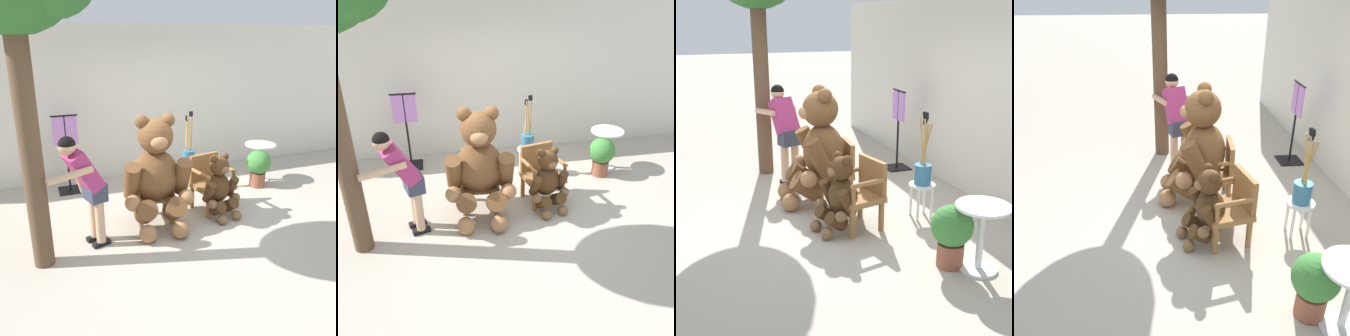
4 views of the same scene
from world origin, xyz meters
TOP-DOWN VIEW (x-y plane):
  - ground_plane at (0.00, 0.00)m, footprint 60.00×60.00m
  - wooden_chair_left at (-0.48, 0.42)m, footprint 0.60×0.57m
  - wooden_chair_right at (0.47, 0.42)m, footprint 0.66×0.63m
  - teddy_bear_large at (-0.49, 0.15)m, footprint 0.98×0.96m
  - teddy_bear_small at (0.49, 0.13)m, footprint 0.61×0.61m
  - person_visitor at (-1.50, -0.07)m, footprint 0.75×0.63m
  - white_stool at (0.47, 1.27)m, footprint 0.34×0.34m
  - brush_bucket at (0.47, 1.27)m, footprint 0.22×0.22m
  - round_side_table at (1.87, 1.18)m, footprint 0.56×0.56m
  - potted_plant at (1.70, 0.94)m, footprint 0.44×0.44m
  - clothing_display_stand at (-1.54, 1.89)m, footprint 0.44×0.40m

SIDE VIEW (x-z plane):
  - ground_plane at x=0.00m, z-range 0.00..0.00m
  - white_stool at x=0.47m, z-range 0.13..0.59m
  - potted_plant at x=1.70m, z-range 0.06..0.74m
  - round_side_table at x=1.87m, z-range 0.09..0.81m
  - wooden_chair_left at x=-0.48m, z-range 0.03..0.89m
  - wooden_chair_right at x=0.47m, z-range 0.03..0.89m
  - teddy_bear_small at x=0.49m, z-range -0.01..0.97m
  - brush_bucket at x=0.47m, z-range 0.18..1.13m
  - clothing_display_stand at x=-1.54m, z-range 0.04..1.40m
  - teddy_bear_large at x=-0.49m, z-range -0.02..1.61m
  - person_visitor at x=-1.50m, z-range 0.15..1.67m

